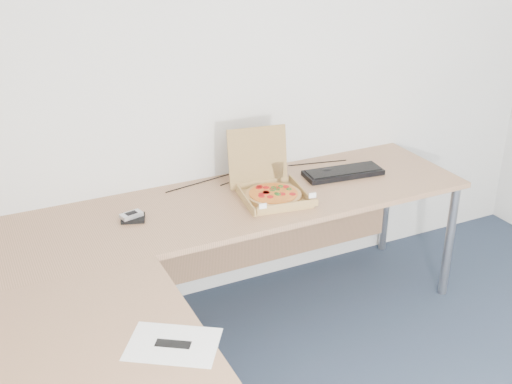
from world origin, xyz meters
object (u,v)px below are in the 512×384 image
drinking_glass (277,172)px  wallet (133,218)px  pizza_box (272,191)px  keyboard (343,173)px  desk (210,258)px

drinking_glass → wallet: size_ratio=1.17×
pizza_box → drinking_glass: 0.19m
drinking_glass → wallet: drinking_glass is taller
keyboard → wallet: (-1.22, -0.02, -0.00)m
wallet → drinking_glass: bearing=24.8°
pizza_box → wallet: (-0.72, 0.07, -0.03)m
desk → drinking_glass: bearing=41.1°
wallet → desk: bearing=-45.2°
desk → keyboard: 1.11m
keyboard → wallet: size_ratio=3.99×
desk → pizza_box: 0.63m
keyboard → wallet: keyboard is taller
desk → keyboard: (1.00, 0.47, 0.04)m
drinking_glass → desk: bearing=-138.9°
drinking_glass → keyboard: (0.39, -0.06, -0.05)m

